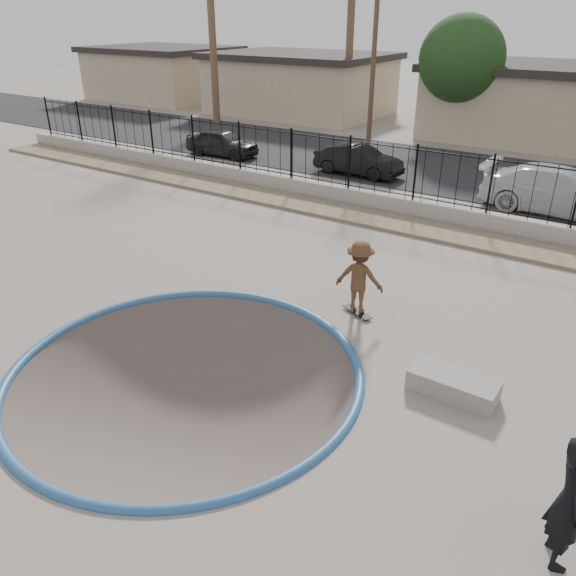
% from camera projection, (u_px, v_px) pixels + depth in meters
% --- Properties ---
extents(ground, '(120.00, 120.00, 2.20)m').
position_uv_depth(ground, '(426.00, 232.00, 21.24)').
color(ground, slate).
rests_on(ground, ground).
extents(bowl_pit, '(6.84, 6.84, 1.80)m').
position_uv_depth(bowl_pit, '(186.00, 373.00, 11.07)').
color(bowl_pit, '#534840').
rests_on(bowl_pit, ground).
extents(coping_ring, '(7.04, 7.04, 0.20)m').
position_uv_depth(coping_ring, '(186.00, 373.00, 11.07)').
color(coping_ring, '#2A5989').
rests_on(coping_ring, ground).
extents(rock_strip, '(42.00, 1.60, 0.11)m').
position_uv_depth(rock_strip, '(398.00, 224.00, 18.64)').
color(rock_strip, '#8D7C5C').
rests_on(rock_strip, ground).
extents(retaining_wall, '(42.00, 0.45, 0.60)m').
position_uv_depth(retaining_wall, '(412.00, 208.00, 19.35)').
color(retaining_wall, gray).
rests_on(retaining_wall, ground).
extents(fence, '(40.00, 0.04, 1.80)m').
position_uv_depth(fence, '(415.00, 174.00, 18.82)').
color(fence, black).
rests_on(fence, retaining_wall).
extents(street, '(90.00, 8.00, 0.04)m').
position_uv_depth(street, '(471.00, 174.00, 24.46)').
color(street, black).
rests_on(street, ground).
extents(house_west_far, '(10.60, 8.60, 3.90)m').
position_uv_depth(house_west_far, '(163.00, 72.00, 44.62)').
color(house_west_far, tan).
rests_on(house_west_far, ground).
extents(house_west, '(11.60, 8.60, 3.90)m').
position_uv_depth(house_west, '(300.00, 83.00, 38.14)').
color(house_west, tan).
rests_on(house_west, ground).
extents(house_center, '(10.60, 8.60, 3.90)m').
position_uv_depth(house_center, '(531.00, 101.00, 30.66)').
color(house_center, tan).
rests_on(house_center, ground).
extents(palm_mid, '(2.30, 2.30, 9.30)m').
position_uv_depth(palm_mid, '(351.00, 5.00, 31.69)').
color(palm_mid, brown).
rests_on(palm_mid, ground).
extents(utility_pole_left, '(1.70, 0.24, 9.00)m').
position_uv_depth(utility_pole_left, '(374.00, 50.00, 26.86)').
color(utility_pole_left, '#473323').
rests_on(utility_pole_left, ground).
extents(street_tree_left, '(4.32, 4.32, 6.36)m').
position_uv_depth(street_tree_left, '(462.00, 59.00, 28.57)').
color(street_tree_left, '#473323').
rests_on(street_tree_left, ground).
extents(skater, '(1.22, 0.85, 1.73)m').
position_uv_depth(skater, '(359.00, 281.00, 12.82)').
color(skater, brown).
rests_on(skater, ground).
extents(skateboard, '(0.86, 0.52, 0.07)m').
position_uv_depth(skateboard, '(357.00, 312.00, 13.17)').
color(skateboard, black).
rests_on(skateboard, ground).
extents(videographer, '(0.69, 0.83, 1.96)m').
position_uv_depth(videographer, '(570.00, 502.00, 6.91)').
color(videographer, black).
rests_on(videographer, ground).
extents(concrete_ledge, '(1.61, 0.73, 0.40)m').
position_uv_depth(concrete_ledge, '(453.00, 385.00, 10.37)').
color(concrete_ledge, gray).
rests_on(concrete_ledge, ground).
extents(car_a, '(3.77, 1.76, 1.25)m').
position_uv_depth(car_a, '(222.00, 143.00, 27.20)').
color(car_a, black).
rests_on(car_a, street).
extents(car_b, '(3.85, 1.43, 1.26)m').
position_uv_depth(car_b, '(359.00, 160.00, 23.98)').
color(car_b, black).
rests_on(car_b, street).
extents(car_c, '(5.42, 2.25, 1.57)m').
position_uv_depth(car_c, '(562.00, 191.00, 19.35)').
color(car_c, silver).
rests_on(car_c, street).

